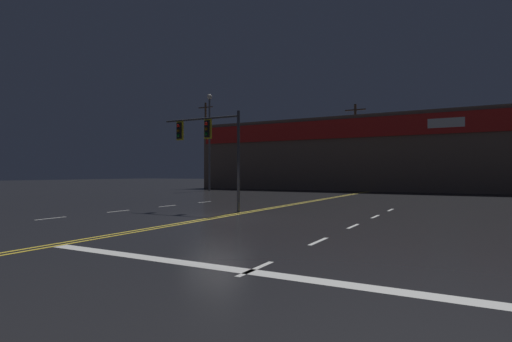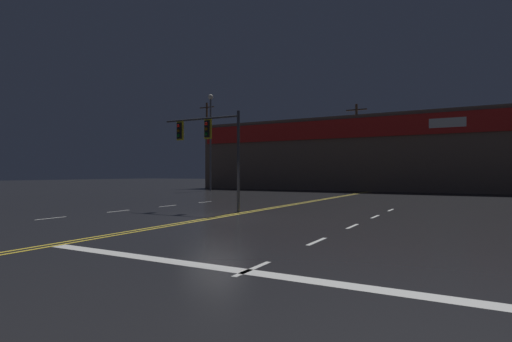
{
  "view_description": "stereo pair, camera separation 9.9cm",
  "coord_description": "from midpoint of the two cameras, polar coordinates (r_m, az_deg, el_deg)",
  "views": [
    {
      "loc": [
        9.63,
        -14.07,
        1.87
      ],
      "look_at": [
        0.0,
        3.52,
        2.0
      ],
      "focal_mm": 28.0,
      "sensor_mm": 36.0,
      "label": 1
    },
    {
      "loc": [
        9.72,
        -14.02,
        1.87
      ],
      "look_at": [
        0.0,
        3.52,
        2.0
      ],
      "focal_mm": 28.0,
      "sensor_mm": 36.0,
      "label": 2
    }
  ],
  "objects": [
    {
      "name": "traffic_signal_median",
      "position": [
        20.43,
        -7.28,
        4.88
      ],
      "size": [
        4.57,
        0.36,
        4.92
      ],
      "color": "#38383D",
      "rests_on": "ground"
    },
    {
      "name": "utility_pole_row",
      "position": [
        43.4,
        15.93,
        4.5
      ],
      "size": [
        44.88,
        0.26,
        11.48
      ],
      "color": "#4C3828",
      "rests_on": "ground"
    },
    {
      "name": "streetlight_near_right",
      "position": [
        44.19,
        -6.73,
        5.83
      ],
      "size": [
        0.56,
        0.56,
        10.57
      ],
      "color": "#59595E",
      "rests_on": "ground"
    },
    {
      "name": "road_markings",
      "position": [
        15.1,
        -5.36,
        -7.47
      ],
      "size": [
        17.41,
        60.0,
        0.01
      ],
      "color": "gold",
      "rests_on": "ground"
    },
    {
      "name": "ground_plane",
      "position": [
        17.16,
        -5.85,
        -6.63
      ],
      "size": [
        200.0,
        200.0,
        0.0
      ],
      "primitive_type": "plane",
      "color": "black"
    },
    {
      "name": "building_backdrop",
      "position": [
        47.78,
        17.01,
        2.27
      ],
      "size": [
        41.78,
        10.23,
        8.09
      ],
      "color": "brown",
      "rests_on": "ground"
    }
  ]
}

